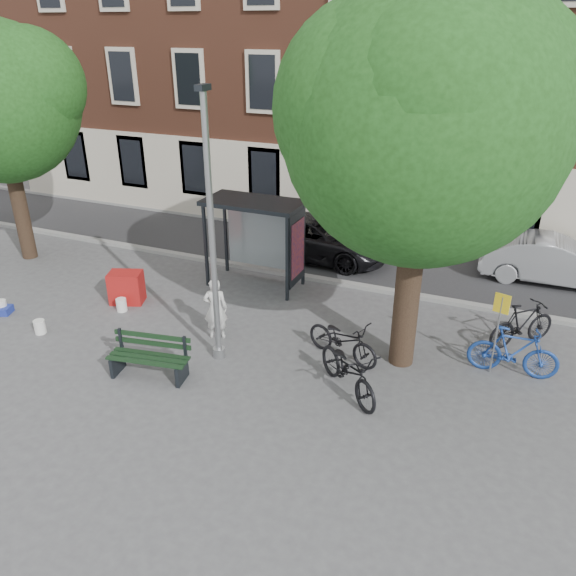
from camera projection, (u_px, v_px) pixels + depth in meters
The scene contains 22 objects.
ground at pixel (219, 357), 13.30m from camera, with size 90.00×90.00×0.00m, color #4C4C4F.
road at pixel (321, 255), 19.12m from camera, with size 40.00×4.00×0.01m, color #28282B.
curb_near at pixel (299, 276), 17.43m from camera, with size 40.00×0.25×0.12m, color gray.
curb_far at pixel (339, 235), 20.76m from camera, with size 40.00×0.25×0.12m, color gray.
building_row at pixel (380, 28), 21.12m from camera, with size 30.00×8.00×14.00m, color brown.
lamppost at pixel (213, 247), 12.11m from camera, with size 0.28×0.35×6.11m.
tree_right at pixel (425, 113), 10.63m from camera, with size 5.76×5.60×8.20m.
bus_shelter at pixel (268, 225), 16.11m from camera, with size 2.85×1.45×2.62m.
painter at pixel (216, 309), 13.79m from camera, with size 0.59×0.39×1.61m, color silver.
bench at pixel (150, 359), 12.43m from camera, with size 1.88×0.89×0.93m.
bike_a at pixel (343, 339), 13.03m from camera, with size 0.68×1.95×1.02m, color black.
bike_b at pixel (514, 352), 12.40m from camera, with size 0.55×1.94×1.17m, color navy.
bike_c at pixel (348, 370), 11.78m from camera, with size 0.76×2.17×1.14m, color black.
bike_d at pixel (522, 324), 13.56m from camera, with size 0.54×1.91×1.15m, color black.
car_dark at pixel (317, 237), 18.73m from camera, with size 2.29×4.96×1.38m, color black.
car_silver at pixel (553, 260), 16.89m from camera, with size 1.47×4.23×1.39m, color #96999D.
red_stand at pixel (126, 287), 15.73m from camera, with size 0.90×0.60×0.90m, color #AA1816.
blue_crate at pixel (1, 310), 15.24m from camera, with size 0.55×0.40×0.20m, color navy.
bucket_a at pixel (121, 305), 15.35m from camera, with size 0.28×0.28×0.36m, color white.
bucket_b at pixel (40, 327), 14.24m from camera, with size 0.28×0.28×0.36m, color white.
bucket_c at pixel (2, 307), 15.26m from camera, with size 0.28×0.28×0.36m, color white.
notice_sign at pixel (500, 316), 12.10m from camera, with size 0.33×0.12×1.96m.
Camera 1 is at (5.95, -9.78, 7.15)m, focal length 35.00 mm.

